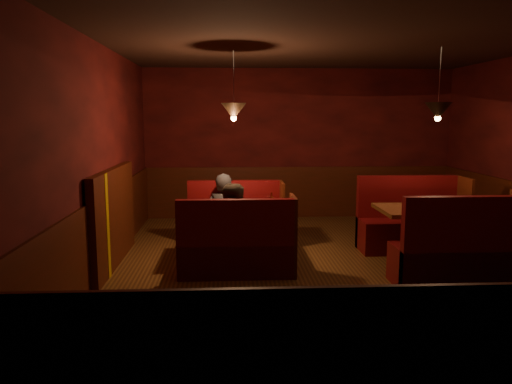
{
  "coord_description": "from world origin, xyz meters",
  "views": [
    {
      "loc": [
        -1.38,
        -6.23,
        1.98
      ],
      "look_at": [
        -1.0,
        0.56,
        0.95
      ],
      "focal_mm": 35.0,
      "sensor_mm": 36.0,
      "label": 1
    }
  ],
  "objects": [
    {
      "name": "main_bench_near",
      "position": [
        -1.28,
        -0.2,
        0.32
      ],
      "size": [
        1.46,
        0.52,
        1.0
      ],
      "color": "#500B13",
      "rests_on": "ground"
    },
    {
      "name": "diner_a",
      "position": [
        -1.46,
        1.2,
        0.75
      ],
      "size": [
        0.61,
        0.48,
        1.49
      ],
      "primitive_type": "imported",
      "rotation": [
        0.0,
        0.0,
        2.9
      ],
      "color": "#28282D",
      "rests_on": "ground"
    },
    {
      "name": "second_bench_near",
      "position": [
        1.34,
        -0.75,
        0.35
      ],
      "size": [
        1.54,
        0.58,
        1.1
      ],
      "color": "#500B13",
      "rests_on": "ground"
    },
    {
      "name": "second_bench_far",
      "position": [
        1.34,
        0.92,
        0.35
      ],
      "size": [
        1.54,
        0.58,
        1.1
      ],
      "color": "#500B13",
      "rests_on": "ground"
    },
    {
      "name": "second_table",
      "position": [
        1.31,
        0.09,
        0.58
      ],
      "size": [
        1.4,
        0.89,
        0.79
      ],
      "color": "#4D260F",
      "rests_on": "ground"
    },
    {
      "name": "room",
      "position": [
        -0.28,
        0.04,
        1.05
      ],
      "size": [
        6.02,
        7.02,
        2.92
      ],
      "color": "#3C2110",
      "rests_on": "ground"
    },
    {
      "name": "diner_b",
      "position": [
        -1.29,
        -0.08,
        0.75
      ],
      "size": [
        0.82,
        0.69,
        1.5
      ],
      "primitive_type": "imported",
      "rotation": [
        0.0,
        0.0,
        0.17
      ],
      "color": "#42362A",
      "rests_on": "ground"
    },
    {
      "name": "main_table",
      "position": [
        -1.29,
        0.56,
        0.55
      ],
      "size": [
        1.33,
        0.81,
        0.93
      ],
      "color": "#4D260F",
      "rests_on": "ground"
    },
    {
      "name": "main_bench_far",
      "position": [
        -1.28,
        1.31,
        0.32
      ],
      "size": [
        1.46,
        0.52,
        1.0
      ],
      "color": "#500B13",
      "rests_on": "ground"
    }
  ]
}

